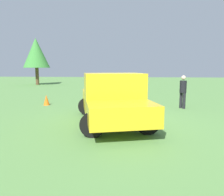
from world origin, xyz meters
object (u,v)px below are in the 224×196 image
object	(u,v)px
pickup_truck	(113,98)
person_bystander	(183,90)
tree_side	(36,53)
traffic_cone	(46,100)

from	to	relation	value
pickup_truck	person_bystander	distance (m)	4.48
tree_side	traffic_cone	xyz separation A→B (m)	(-6.77, 13.60, -3.46)
person_bystander	tree_side	size ratio (longest dim) A/B	0.29
pickup_truck	traffic_cone	world-z (taller)	pickup_truck
pickup_truck	traffic_cone	distance (m)	5.22
pickup_truck	traffic_cone	size ratio (longest dim) A/B	9.14
person_bystander	tree_side	xyz separation A→B (m)	(13.78, -13.86, 2.83)
pickup_truck	person_bystander	size ratio (longest dim) A/B	3.12
pickup_truck	traffic_cone	bearing A→B (deg)	33.08
pickup_truck	tree_side	world-z (taller)	tree_side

